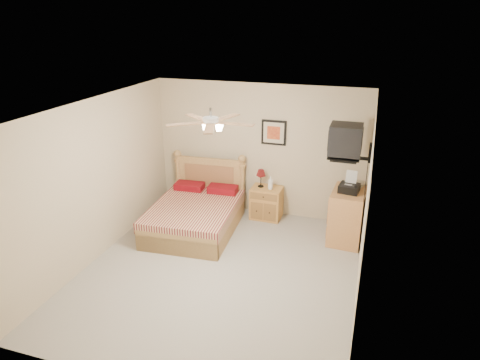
{
  "coord_description": "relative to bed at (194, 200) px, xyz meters",
  "views": [
    {
      "loc": [
        1.96,
        -5.17,
        3.66
      ],
      "look_at": [
        0.04,
        0.9,
        1.16
      ],
      "focal_mm": 32.0,
      "sensor_mm": 36.0,
      "label": 1
    }
  ],
  "objects": [
    {
      "name": "bed",
      "position": [
        0.0,
        0.0,
        0.0
      ],
      "size": [
        1.51,
        1.92,
        1.19
      ],
      "primitive_type": null,
      "rotation": [
        0.0,
        0.0,
        0.06
      ],
      "color": "#9E733D",
      "rests_on": "ground"
    },
    {
      "name": "floor",
      "position": [
        0.87,
        -1.12,
        -0.59
      ],
      "size": [
        4.5,
        4.5,
        0.0
      ],
      "primitive_type": "plane",
      "color": "gray",
      "rests_on": "ground"
    },
    {
      "name": "fax_machine",
      "position": [
        2.59,
        0.42,
        0.49
      ],
      "size": [
        0.36,
        0.38,
        0.34
      ],
      "primitive_type": null,
      "rotation": [
        0.0,
        0.0,
        -0.14
      ],
      "color": "black",
      "rests_on": "dresser"
    },
    {
      "name": "wall_tv",
      "position": [
        2.62,
        0.22,
        1.22
      ],
      "size": [
        0.56,
        0.46,
        0.58
      ],
      "primitive_type": null,
      "color": "black",
      "rests_on": "wall_right"
    },
    {
      "name": "dresser",
      "position": [
        2.6,
        0.46,
        -0.14
      ],
      "size": [
        0.59,
        0.81,
        0.91
      ],
      "primitive_type": "cube",
      "rotation": [
        0.0,
        0.0,
        -0.07
      ],
      "color": "#AC6A3E",
      "rests_on": "ground"
    },
    {
      "name": "wall_front",
      "position": [
        0.87,
        -3.37,
        0.66
      ],
      "size": [
        4.0,
        0.04,
        2.5
      ],
      "primitive_type": "cube",
      "color": "#C5B291",
      "rests_on": "ground"
    },
    {
      "name": "wall_left",
      "position": [
        -1.13,
        -1.12,
        0.66
      ],
      "size": [
        0.04,
        4.5,
        2.5
      ],
      "primitive_type": "cube",
      "color": "#C5B291",
      "rests_on": "ground"
    },
    {
      "name": "lotion_bottle",
      "position": [
        1.17,
        0.85,
        0.14
      ],
      "size": [
        0.12,
        0.12,
        0.25
      ],
      "primitive_type": "imported",
      "rotation": [
        0.0,
        0.0,
        0.34
      ],
      "color": "white",
      "rests_on": "nightstand"
    },
    {
      "name": "wall_back",
      "position": [
        0.87,
        1.13,
        0.66
      ],
      "size": [
        4.0,
        0.04,
        2.5
      ],
      "primitive_type": "cube",
      "color": "#C5B291",
      "rests_on": "ground"
    },
    {
      "name": "magazine_upper",
      "position": [
        2.64,
        0.8,
        0.36
      ],
      "size": [
        0.2,
        0.26,
        0.02
      ],
      "primitive_type": "imported",
      "rotation": [
        0.0,
        0.0,
        -0.08
      ],
      "color": "gray",
      "rests_on": "magazine_lower"
    },
    {
      "name": "ceiling_fan",
      "position": [
        0.87,
        -1.32,
        1.77
      ],
      "size": [
        1.14,
        1.14,
        0.28
      ],
      "primitive_type": null,
      "color": "white",
      "rests_on": "ceiling"
    },
    {
      "name": "nightstand",
      "position": [
        1.09,
        0.88,
        -0.29
      ],
      "size": [
        0.57,
        0.44,
        0.61
      ],
      "primitive_type": "cube",
      "rotation": [
        0.0,
        0.0,
        -0.02
      ],
      "color": "#B27735",
      "rests_on": "ground"
    },
    {
      "name": "magazine_lower",
      "position": [
        2.6,
        0.77,
        0.33
      ],
      "size": [
        0.31,
        0.36,
        0.03
      ],
      "primitive_type": "imported",
      "rotation": [
        0.0,
        0.0,
        -0.35
      ],
      "color": "beige",
      "rests_on": "dresser"
    },
    {
      "name": "table_lamp",
      "position": [
        0.97,
        0.91,
        0.19
      ],
      "size": [
        0.2,
        0.2,
        0.34
      ],
      "primitive_type": null,
      "rotation": [
        0.0,
        0.0,
        0.07
      ],
      "color": "maroon",
      "rests_on": "nightstand"
    },
    {
      "name": "wall_right",
      "position": [
        2.87,
        -1.12,
        0.66
      ],
      "size": [
        0.04,
        4.5,
        2.5
      ],
      "primitive_type": "cube",
      "color": "#C5B291",
      "rests_on": "ground"
    },
    {
      "name": "framed_picture",
      "position": [
        1.14,
        1.11,
        1.03
      ],
      "size": [
        0.46,
        0.04,
        0.46
      ],
      "primitive_type": "cube",
      "color": "black",
      "rests_on": "wall_back"
    },
    {
      "name": "ceiling",
      "position": [
        0.87,
        -1.12,
        1.91
      ],
      "size": [
        4.0,
        4.5,
        0.04
      ],
      "primitive_type": "cube",
      "color": "white",
      "rests_on": "ground"
    }
  ]
}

